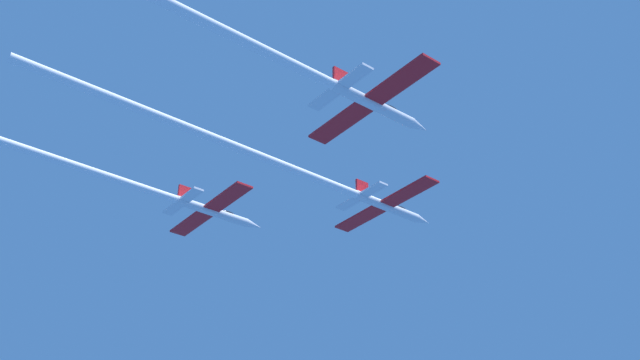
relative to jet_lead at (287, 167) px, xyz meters
The scene contains 3 objects.
jet_lead is the anchor object (origin of this frame).
jet_left_wing 24.83m from the jet_lead, 133.21° to the right, with size 19.16×60.36×3.17m.
jet_right_wing 23.17m from the jet_lead, 38.98° to the right, with size 19.16×52.30×3.17m.
Camera 1 is at (65.46, -63.26, -48.63)m, focal length 40.64 mm.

